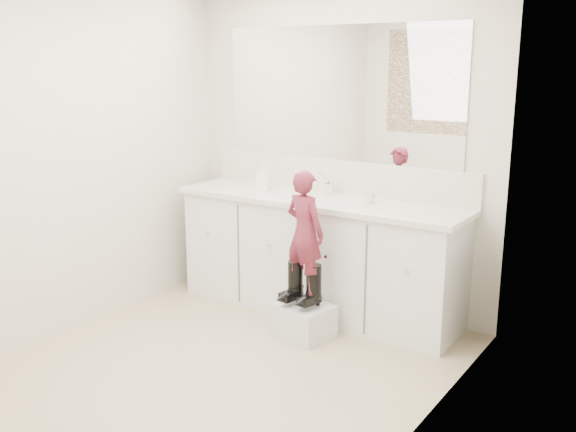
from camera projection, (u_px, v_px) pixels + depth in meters
The scene contains 16 objects.
floor at pixel (214, 370), 3.99m from camera, with size 3.00×3.00×0.00m, color #988363.
wall_back at pixel (338, 152), 4.92m from camera, with size 2.60×2.60×0.00m, color beige.
wall_left at pixel (66, 162), 4.42m from camera, with size 3.00×3.00×0.00m, color beige.
wall_right at pixel (419, 209), 3.00m from camera, with size 3.00×3.00×0.00m, color beige.
vanity_cabinet at pixel (318, 257), 4.88m from camera, with size 2.20×0.55×0.85m, color silver.
countertop at pixel (317, 200), 4.76m from camera, with size 2.28×0.58×0.04m, color beige.
backsplash at pixel (336, 176), 4.95m from camera, with size 2.28×0.03×0.25m, color beige.
mirror at pixel (338, 94), 4.81m from camera, with size 2.00×0.02×1.00m, color white.
faucet at pixel (329, 188), 4.88m from camera, with size 0.08×0.08×0.10m, color silver.
cup at pixel (370, 198), 4.56m from camera, with size 0.09×0.09×0.08m, color beige.
soap_bottle at pixel (264, 177), 5.03m from camera, with size 0.09×0.09×0.20m, color white.
step_stool at pixel (304, 320), 4.47m from camera, with size 0.36×0.30×0.23m, color silver.
boot_left at pixel (295, 282), 4.45m from camera, with size 0.11×0.20×0.30m, color black, non-canonical shape.
boot_right at pixel (314, 286), 4.37m from camera, with size 0.11×0.20×0.30m, color black, non-canonical shape.
toddler at pixel (305, 232), 4.32m from camera, with size 0.31×0.20×0.84m, color #9A2F4F.
toothbrush at pixel (314, 215), 4.25m from camera, with size 0.01×0.01×0.14m, color #CD4F8E.
Camera 1 is at (2.43, -2.77, 1.87)m, focal length 40.00 mm.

